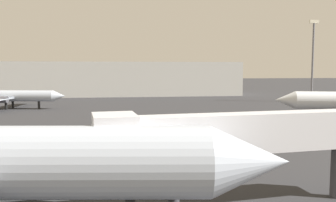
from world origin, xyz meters
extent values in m
cone|color=#B2BCCC|center=(5.99, 10.92, 3.80)|extent=(4.62, 4.29, 3.78)
cylinder|color=#4C4C54|center=(-7.28, 17.82, 3.04)|extent=(3.11, 2.11, 1.74)
cone|color=silver|center=(28.12, 51.82, 3.19)|extent=(4.02, 3.80, 3.04)
cube|color=black|center=(34.12, 50.21, 0.84)|extent=(0.54, 0.54, 1.67)
cylinder|color=#B2BCCC|center=(-22.99, 73.48, 2.82)|extent=(17.58, 5.61, 2.37)
cone|color=#B2BCCC|center=(-13.14, 71.60, 2.82)|extent=(3.00, 2.81, 2.37)
cube|color=#B2BCCC|center=(-23.85, 73.65, 2.46)|extent=(7.30, 21.46, 0.18)
cylinder|color=#4C4C54|center=(-22.58, 77.51, 2.34)|extent=(2.48, 1.76, 1.36)
cylinder|color=#4C4C54|center=(-24.09, 69.59, 2.34)|extent=(2.48, 1.76, 1.36)
cube|color=black|center=(-17.51, 72.43, 0.82)|extent=(0.44, 0.44, 1.63)
cube|color=black|center=(-23.57, 75.13, 0.82)|extent=(0.44, 0.44, 1.63)
cube|color=black|center=(-24.13, 72.17, 0.82)|extent=(0.44, 0.44, 1.63)
cube|color=silver|center=(8.03, 14.40, 4.69)|extent=(16.17, 3.34, 2.40)
cube|color=silver|center=(-0.96, 13.42, 4.69)|extent=(2.69, 3.04, 2.80)
cylinder|color=#3F3F44|center=(2.43, 13.79, 1.75)|extent=(0.70, 0.70, 3.49)
cylinder|color=#3F3F44|center=(13.63, 15.02, 1.75)|extent=(0.70, 0.70, 3.49)
cylinder|color=slate|center=(48.92, 79.26, 10.07)|extent=(0.50, 0.50, 20.14)
cube|color=#F2EACC|center=(48.92, 79.26, 20.54)|extent=(2.40, 0.50, 0.80)
cube|color=#B7B7B2|center=(-2.74, 111.32, 5.36)|extent=(82.44, 19.31, 10.72)
camera|label=1|loc=(-0.77, -6.43, 8.62)|focal=38.07mm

